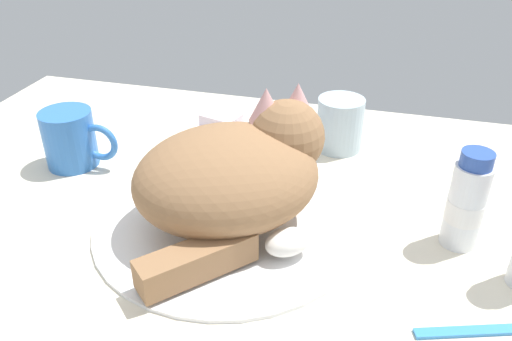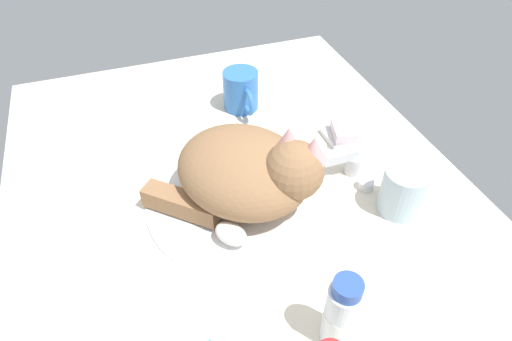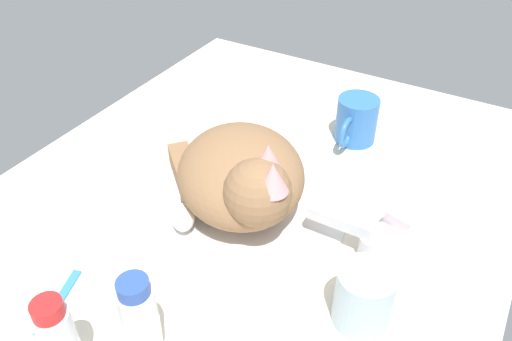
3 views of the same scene
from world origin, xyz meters
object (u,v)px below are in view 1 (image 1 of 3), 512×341
at_px(soap_bar, 221,121).
at_px(toothbrush, 493,328).
at_px(faucet, 267,137).
at_px(toothpaste_bottle, 466,203).
at_px(rinse_cup, 340,124).
at_px(cat, 237,172).
at_px(coffee_mug, 71,139).

bearing_deg(soap_bar, toothbrush, -41.03).
distance_m(faucet, toothpaste_bottle, 0.33).
relative_size(toothpaste_bottle, toothbrush, 0.93).
bearing_deg(toothbrush, rinse_cup, 119.76).
distance_m(toothpaste_bottle, toothbrush, 0.15).
bearing_deg(faucet, toothbrush, -44.62).
xyz_separation_m(faucet, toothbrush, (0.31, -0.31, -0.02)).
bearing_deg(rinse_cup, toothbrush, -60.24).
bearing_deg(faucet, soap_bar, 154.89).
bearing_deg(rinse_cup, soap_bar, -179.48).
distance_m(faucet, toothbrush, 0.44).
xyz_separation_m(rinse_cup, toothpaste_bottle, (0.17, -0.21, 0.02)).
xyz_separation_m(faucet, toothpaste_bottle, (0.28, -0.17, 0.03)).
height_order(faucet, rinse_cup, rinse_cup).
distance_m(cat, rinse_cup, 0.26).
xyz_separation_m(toothpaste_bottle, toothbrush, (0.03, -0.14, -0.05)).
height_order(rinse_cup, toothpaste_bottle, toothpaste_bottle).
bearing_deg(cat, toothbrush, -20.68).
height_order(soap_bar, toothbrush, soap_bar).
distance_m(rinse_cup, toothpaste_bottle, 0.27).
bearing_deg(toothpaste_bottle, coffee_mug, 174.99).
bearing_deg(soap_bar, cat, -66.69).
xyz_separation_m(soap_bar, toothbrush, (0.40, -0.35, -0.02)).
bearing_deg(cat, toothpaste_bottle, 5.85).
bearing_deg(toothbrush, toothpaste_bottle, 100.33).
xyz_separation_m(cat, coffee_mug, (-0.29, 0.08, -0.03)).
relative_size(cat, toothbrush, 2.36).
relative_size(cat, coffee_mug, 2.70).
height_order(cat, toothpaste_bottle, cat).
height_order(rinse_cup, toothbrush, rinse_cup).
height_order(coffee_mug, soap_bar, coffee_mug).
xyz_separation_m(cat, rinse_cup, (0.10, 0.24, -0.03)).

